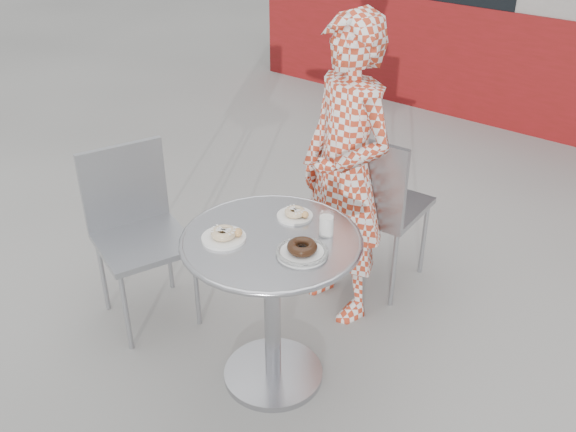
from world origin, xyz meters
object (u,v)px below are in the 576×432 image
Objects in this scene: chair_left at (147,271)px; seated_person at (345,174)px; plate_checker at (302,250)px; plate_far at (295,214)px; chair_far at (378,235)px; milk_cup at (326,225)px; plate_near at (224,235)px; bistro_table at (272,275)px.

seated_person is (0.73, 0.71, 0.51)m from chair_left.
seated_person reaches higher than plate_checker.
plate_checker is (0.20, -0.21, 0.00)m from plate_far.
seated_person is at bearing 81.19° from chair_far.
chair_left is 1.14m from seated_person.
seated_person is 0.55m from milk_cup.
plate_far is 0.75× the size of plate_checker.
chair_far is 0.93m from plate_far.
plate_far is at bearing 169.93° from milk_cup.
plate_checker is at bearing -86.47° from milk_cup.
plate_far is at bearing 69.77° from plate_near.
bistro_table is at bearing 89.02° from chair_far.
plate_far is (0.78, 0.25, 0.51)m from chair_left.
milk_cup reaches higher than bistro_table.
seated_person is at bearing 95.83° from plate_far.
plate_checker is 2.07× the size of milk_cup.
plate_near is (-0.15, -0.13, 0.21)m from bistro_table.
bistro_table is 0.87m from chair_left.
chair_far reaches higher than milk_cup.
seated_person reaches higher than milk_cup.
bistro_table is 4.93× the size of plate_far.
chair_left is at bearing -117.70° from seated_person.
chair_left is 0.58× the size of seated_person.
bistro_table is at bearing -134.46° from milk_cup.
bistro_table is 0.29m from plate_near.
plate_near is 0.34m from plate_checker.
seated_person is at bearing 110.07° from plate_checker.
chair_left is at bearing 50.00° from chair_far.
milk_cup is (-0.01, 0.18, 0.03)m from plate_checker.
bistro_table is 1.03m from chair_far.
seated_person is 10.02× the size of plate_far.
plate_checker reaches higher than plate_near.
chair_left reaches higher than milk_cup.
plate_far is 1.55× the size of milk_cup.
milk_cup is (0.31, 0.29, 0.03)m from plate_near.
plate_near is at bearing -76.39° from chair_left.
milk_cup reaches higher than plate_checker.
seated_person reaches higher than chair_left.
seated_person is (-0.07, 0.66, 0.21)m from bistro_table.
plate_near is 0.88× the size of plate_checker.
milk_cup is at bearing -10.07° from plate_far.
chair_far reaches higher than plate_near.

